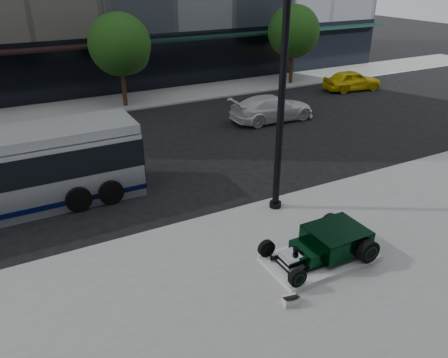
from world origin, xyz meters
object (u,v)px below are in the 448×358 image
lamppost (281,111)px  yellow_taxi (352,80)px  hot_rod (330,241)px  white_sedan (272,108)px

lamppost → yellow_taxi: bearing=39.3°
hot_rod → yellow_taxi: (15.11, 15.49, 0.03)m
yellow_taxi → hot_rod: bearing=143.6°
hot_rod → lamppost: bearing=84.8°
white_sedan → yellow_taxi: 9.59m
hot_rod → yellow_taxi: size_ratio=0.76×
hot_rod → lamppost: lamppost is taller
lamppost → yellow_taxi: (14.80, 12.10, -3.10)m
white_sedan → hot_rod: bearing=156.2°
hot_rod → yellow_taxi: yellow_taxi is taller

